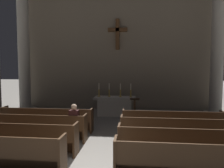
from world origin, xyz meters
TOP-DOWN VIEW (x-y plane):
  - pew_left_row_2 at (-2.46, 1.09)m, footprint 3.73×0.50m
  - pew_left_row_3 at (-2.46, 2.21)m, footprint 3.73×0.50m
  - pew_left_row_4 at (-2.46, 3.34)m, footprint 3.73×0.50m
  - pew_right_row_1 at (2.46, -0.04)m, footprint 3.73×0.50m
  - pew_right_row_2 at (2.46, 1.09)m, footprint 3.73×0.50m
  - pew_right_row_3 at (2.46, 2.21)m, footprint 3.73×0.50m
  - pew_right_row_4 at (2.46, 3.34)m, footprint 3.73×0.50m
  - column_left_third at (-5.34, 6.94)m, footprint 0.97×0.97m
  - column_right_third at (5.34, 6.94)m, footprint 0.97×0.97m
  - altar at (0.00, 6.37)m, footprint 2.20×0.90m
  - candlestick_outer_left at (-0.85, 6.37)m, footprint 0.16×0.16m
  - candlestick_inner_left at (-0.30, 6.37)m, footprint 0.16×0.16m
  - candlestick_inner_right at (0.30, 6.37)m, footprint 0.16×0.16m
  - candlestick_outer_right at (0.85, 6.37)m, footprint 0.16×0.16m
  - apse_with_cross at (0.00, 8.33)m, footprint 11.71×0.47m
  - lectern at (1.06, 5.17)m, footprint 0.44×0.36m
  - lone_worshipper at (-0.99, 2.25)m, footprint 0.32×0.43m

SIDE VIEW (x-z plane):
  - pew_left_row_2 at x=-2.46m, z-range 0.00..0.95m
  - pew_left_row_3 at x=-2.46m, z-range 0.00..0.95m
  - pew_left_row_4 at x=-2.46m, z-range 0.00..0.95m
  - pew_right_row_1 at x=2.46m, z-range 0.00..0.95m
  - pew_right_row_2 at x=2.46m, z-range 0.00..0.95m
  - pew_right_row_3 at x=2.46m, z-range 0.00..0.95m
  - pew_right_row_4 at x=2.46m, z-range 0.00..0.95m
  - altar at x=0.00m, z-range 0.03..1.04m
  - lectern at x=1.06m, z-range -0.03..1.13m
  - lone_worshipper at x=-0.99m, z-range 0.03..1.35m
  - candlestick_outer_left at x=-0.85m, z-range 0.88..1.60m
  - candlestick_inner_left at x=-0.30m, z-range 0.88..1.60m
  - candlestick_inner_right at x=0.30m, z-range 0.88..1.60m
  - candlestick_outer_right at x=0.85m, z-range 0.88..1.60m
  - column_left_third at x=-5.34m, z-range -0.09..6.95m
  - column_right_third at x=5.34m, z-range -0.09..6.95m
  - apse_with_cross at x=0.00m, z-range 0.00..8.28m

